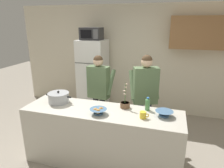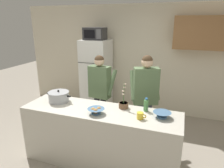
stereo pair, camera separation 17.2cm
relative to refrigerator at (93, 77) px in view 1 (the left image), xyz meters
name	(u,v)px [view 1 (the left image)]	position (x,y,z in m)	size (l,w,h in m)	color
ground_plane	(102,161)	(0.88, -1.85, -0.90)	(14.00, 14.00, 0.00)	#9E9384
back_wall_unit	(142,56)	(1.12, 0.41, 0.51)	(6.00, 0.48, 2.60)	beige
kitchen_island	(102,137)	(0.88, -1.85, -0.44)	(2.42, 0.68, 0.92)	beige
refrigerator	(93,77)	(0.00, 0.00, 0.00)	(0.64, 0.68, 1.79)	white
microwave	(92,34)	(0.00, -0.02, 1.04)	(0.48, 0.37, 0.28)	#2D2D30
person_near_pot	(99,87)	(0.52, -1.00, 0.10)	(0.53, 0.45, 1.61)	black
person_by_sink	(145,90)	(1.42, -1.09, 0.15)	(0.61, 0.55, 1.67)	#33384C
cooking_pot	(59,98)	(0.10, -1.76, 0.11)	(0.45, 0.34, 0.20)	#ADAFB5
coffee_mug	(143,115)	(1.51, -1.93, 0.07)	(0.13, 0.09, 0.10)	yellow
bread_bowl	(98,111)	(0.88, -1.99, 0.07)	(0.25, 0.25, 0.10)	#4C7299
empty_bowl	(164,113)	(1.79, -1.79, 0.07)	(0.25, 0.25, 0.08)	#4C7299
bottle_near_edge	(148,104)	(1.54, -1.64, 0.12)	(0.07, 0.07, 0.20)	#4C8C4C
potted_orchid	(125,104)	(1.19, -1.65, 0.09)	(0.15, 0.15, 0.39)	brown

